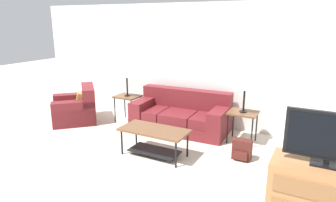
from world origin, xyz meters
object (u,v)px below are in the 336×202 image
table_lamp_right (245,83)px  television (330,138)px  side_table_left (128,99)px  couch (181,116)px  backpack (242,150)px  coffee_table (154,136)px  table_lamp_left (127,72)px  side_table_right (243,115)px  tv_console (321,194)px  armchair (76,109)px

table_lamp_right → television: television is taller
side_table_left → table_lamp_right: table_lamp_right is taller
couch → backpack: 1.71m
table_lamp_right → television: (1.38, -1.89, -0.11)m
couch → coffee_table: bearing=-83.9°
table_lamp_left → table_lamp_right: size_ratio=1.00×
backpack → side_table_right: bearing=104.9°
couch → tv_console: (2.69, -1.96, 0.06)m
couch → table_lamp_left: table_lamp_left is taller
coffee_table → table_lamp_left: size_ratio=1.73×
couch → table_lamp_left: size_ratio=3.02×
side_table_right → table_lamp_right: bearing=76.0°
armchair → television: size_ratio=1.46×
table_lamp_right → armchair: bearing=-171.5°
armchair → table_lamp_right: size_ratio=2.00×
television → backpack: (-1.19, 1.16, -0.87)m
side_table_left → backpack: bearing=-14.6°
armchair → television: television is taller
side_table_left → side_table_right: 2.61m
armchair → side_table_right: armchair is taller
table_lamp_right → table_lamp_left: bearing=180.0°
television → table_lamp_left: bearing=154.6°
side_table_right → couch: bearing=177.0°
tv_console → armchair: bearing=165.0°
side_table_right → television: bearing=-53.9°
side_table_right → coffee_table: bearing=-132.3°
side_table_right → table_lamp_right: 0.61m
couch → tv_console: 3.33m
table_lamp_right → backpack: 1.23m
side_table_right → table_lamp_right: size_ratio=0.89×
backpack → coffee_table: bearing=-158.0°
armchair → side_table_left: (1.04, 0.54, 0.24)m
tv_console → couch: bearing=143.9°
side_table_left → table_lamp_left: bearing=104.0°
table_lamp_right → tv_console: 2.47m
tv_console → television: 0.68m
coffee_table → television: bearing=-13.6°
side_table_left → television: bearing=-25.4°
couch → side_table_right: bearing=-3.0°
armchair → television: (5.03, -1.35, 0.74)m
table_lamp_right → television: size_ratio=0.73×
armchair → side_table_left: armchair is taller
television → tv_console: bearing=-90.0°
couch → backpack: bearing=-28.1°
side_table_right → tv_console: size_ratio=0.53×
table_lamp_right → couch: bearing=177.0°
couch → table_lamp_right: table_lamp_right is taller
armchair → coffee_table: armchair is taller
side_table_left → backpack: side_table_left is taller
coffee_table → armchair: bearing=163.5°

